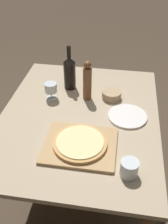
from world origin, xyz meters
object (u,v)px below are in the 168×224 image
object	(u,v)px
wine_bottle	(70,72)
small_bowl	(112,95)
pizza	(80,143)
pepper_mill	(87,81)
wine_glass	(51,88)

from	to	relation	value
wine_bottle	small_bowl	xyz separation A→B (m)	(0.31, -0.09, -0.10)
pizza	pepper_mill	distance (m)	0.48
pepper_mill	wine_glass	distance (m)	0.25
pizza	wine_bottle	bearing A→B (deg)	106.55
pizza	wine_bottle	distance (m)	0.62
pepper_mill	wine_glass	bearing A→B (deg)	-170.95
wine_bottle	pepper_mill	xyz separation A→B (m)	(0.14, -0.12, 0.01)
wine_bottle	wine_glass	size ratio (longest dim) A/B	2.70
pizza	wine_bottle	xyz separation A→B (m)	(-0.17, 0.58, 0.10)
small_bowl	pepper_mill	bearing A→B (deg)	-169.48
pepper_mill	small_bowl	bearing A→B (deg)	10.52
small_bowl	wine_glass	bearing A→B (deg)	-170.35
pizza	wine_glass	bearing A→B (deg)	122.49
wine_bottle	pepper_mill	size ratio (longest dim) A/B	1.13
pepper_mill	small_bowl	size ratio (longest dim) A/B	2.14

